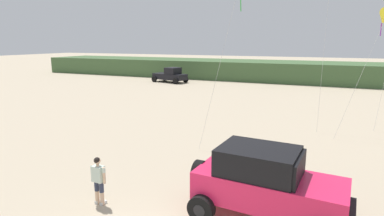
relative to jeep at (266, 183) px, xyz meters
The scene contains 4 objects.
dune_ridge 36.60m from the jeep, 87.40° to the left, with size 90.00×8.58×2.58m, color #426038.
jeep is the anchor object (origin of this frame).
person_watching 5.44m from the jeep, 166.24° to the right, with size 0.62×0.33×1.67m.
distant_pickup 33.57m from the jeep, 122.27° to the left, with size 4.91×3.31×1.98m.
Camera 1 is at (4.16, -5.77, 5.39)m, focal length 29.68 mm.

